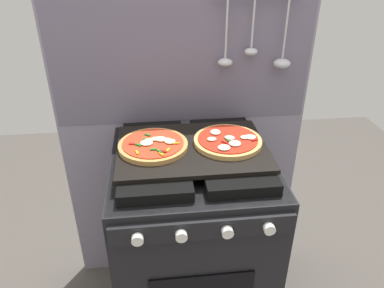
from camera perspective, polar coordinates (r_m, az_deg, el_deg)
The scene contains 5 objects.
kitchen_backsplash at distance 1.68m, azimuth -1.21°, elevation 1.41°, with size 1.10×0.09×1.55m.
stove at distance 1.61m, azimuth 0.01°, elevation -14.95°, with size 0.60×0.64×0.90m.
baking_tray at distance 1.33m, azimuth 0.00°, elevation -0.67°, with size 0.54×0.38×0.02m, color black.
pizza_left at distance 1.32m, azimuth -6.01°, elevation -0.15°, with size 0.25×0.25×0.03m.
pizza_right at distance 1.35m, azimuth 5.60°, elevation 0.50°, with size 0.25×0.25×0.03m.
Camera 1 is at (-0.13, -1.15, 1.57)m, focal length 34.33 mm.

